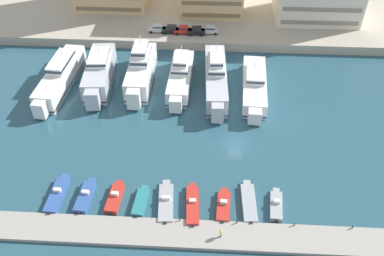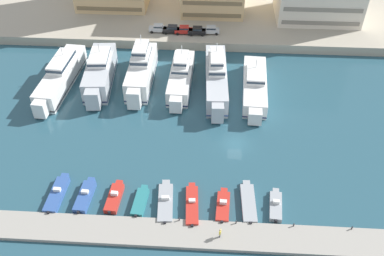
% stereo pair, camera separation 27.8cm
% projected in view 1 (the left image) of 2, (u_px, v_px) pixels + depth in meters
% --- Properties ---
extents(ground_plane, '(400.00, 400.00, 0.00)m').
position_uv_depth(ground_plane, '(235.00, 144.00, 73.78)').
color(ground_plane, '#285160').
extents(pier_dock, '(120.00, 4.65, 0.57)m').
position_uv_depth(pier_dock, '(239.00, 237.00, 59.23)').
color(pier_dock, '#9E998E').
rests_on(pier_dock, ground).
extents(yacht_white_far_left, '(5.59, 22.12, 7.08)m').
position_uv_depth(yacht_white_far_left, '(60.00, 76.00, 85.38)').
color(yacht_white_far_left, white).
rests_on(yacht_white_far_left, ground).
extents(yacht_silver_left, '(5.90, 19.27, 7.45)m').
position_uv_depth(yacht_silver_left, '(99.00, 73.00, 85.90)').
color(yacht_silver_left, silver).
rests_on(yacht_silver_left, ground).
extents(yacht_white_mid_left, '(4.55, 19.17, 9.28)m').
position_uv_depth(yacht_white_mid_left, '(141.00, 70.00, 85.98)').
color(yacht_white_mid_left, white).
rests_on(yacht_white_mid_left, ground).
extents(yacht_white_center_left, '(4.63, 18.71, 7.71)m').
position_uv_depth(yacht_white_center_left, '(180.00, 76.00, 85.55)').
color(yacht_white_center_left, white).
rests_on(yacht_white_center_left, ground).
extents(yacht_silver_center, '(4.89, 22.42, 8.62)m').
position_uv_depth(yacht_silver_center, '(216.00, 77.00, 84.42)').
color(yacht_silver_center, silver).
rests_on(yacht_silver_center, ground).
extents(yacht_white_center_right, '(5.24, 20.26, 6.09)m').
position_uv_depth(yacht_white_center_right, '(254.00, 85.00, 83.81)').
color(yacht_white_center_right, white).
rests_on(yacht_white_center_right, ground).
extents(motorboat_blue_far_left, '(2.25, 7.88, 1.40)m').
position_uv_depth(motorboat_blue_far_left, '(58.00, 194.00, 64.69)').
color(motorboat_blue_far_left, '#33569E').
rests_on(motorboat_blue_far_left, ground).
extents(motorboat_blue_left, '(2.24, 6.90, 1.48)m').
position_uv_depth(motorboat_blue_left, '(86.00, 196.00, 64.31)').
color(motorboat_blue_left, '#33569E').
rests_on(motorboat_blue_left, ground).
extents(motorboat_red_mid_left, '(2.19, 6.39, 1.41)m').
position_uv_depth(motorboat_red_mid_left, '(115.00, 198.00, 64.23)').
color(motorboat_red_mid_left, red).
rests_on(motorboat_red_mid_left, ground).
extents(motorboat_teal_center_left, '(2.15, 6.06, 0.89)m').
position_uv_depth(motorboat_teal_center_left, '(141.00, 202.00, 63.63)').
color(motorboat_teal_center_left, teal).
rests_on(motorboat_teal_center_left, ground).
extents(motorboat_grey_center, '(2.70, 8.28, 1.35)m').
position_uv_depth(motorboat_grey_center, '(166.00, 202.00, 63.61)').
color(motorboat_grey_center, '#9EA3A8').
rests_on(motorboat_grey_center, ground).
extents(motorboat_red_center_right, '(2.25, 8.14, 1.30)m').
position_uv_depth(motorboat_red_center_right, '(193.00, 205.00, 63.15)').
color(motorboat_red_center_right, red).
rests_on(motorboat_red_center_right, ground).
extents(motorboat_red_mid_right, '(2.15, 6.50, 1.41)m').
position_uv_depth(motorboat_red_mid_right, '(224.00, 206.00, 63.07)').
color(motorboat_red_mid_right, red).
rests_on(motorboat_red_mid_right, ground).
extents(motorboat_grey_right, '(2.33, 8.22, 0.82)m').
position_uv_depth(motorboat_grey_right, '(249.00, 202.00, 63.66)').
color(motorboat_grey_right, '#9EA3A8').
rests_on(motorboat_grey_right, ground).
extents(motorboat_grey_far_right, '(2.21, 6.28, 1.33)m').
position_uv_depth(motorboat_grey_far_right, '(276.00, 205.00, 63.20)').
color(motorboat_grey_far_right, '#9EA3A8').
rests_on(motorboat_grey_far_right, ground).
extents(car_silver_far_left, '(4.12, 1.95, 1.80)m').
position_uv_depth(car_silver_far_left, '(157.00, 28.00, 98.56)').
color(car_silver_far_left, '#B7BCC1').
rests_on(car_silver_far_left, quay_promenade).
extents(car_black_left, '(4.12, 1.97, 1.80)m').
position_uv_depth(car_black_left, '(171.00, 29.00, 98.19)').
color(car_black_left, black).
rests_on(car_black_left, quay_promenade).
extents(car_red_mid_left, '(4.18, 2.09, 1.80)m').
position_uv_depth(car_red_mid_left, '(183.00, 30.00, 97.98)').
color(car_red_mid_left, red).
rests_on(car_red_mid_left, quay_promenade).
extents(car_black_center_left, '(4.12, 1.96, 1.80)m').
position_uv_depth(car_black_center_left, '(196.00, 30.00, 97.68)').
color(car_black_center_left, black).
rests_on(car_black_center_left, quay_promenade).
extents(car_silver_center, '(4.18, 2.09, 1.80)m').
position_uv_depth(car_silver_center, '(210.00, 30.00, 98.01)').
color(car_silver_center, '#B7BCC1').
rests_on(car_silver_center, quay_promenade).
extents(pedestrian_near_edge, '(0.30, 0.65, 1.70)m').
position_uv_depth(pedestrian_near_edge, '(221.00, 232.00, 58.24)').
color(pedestrian_near_edge, '#282D3D').
rests_on(pedestrian_near_edge, pier_dock).
extents(bollard_west, '(0.20, 0.20, 0.61)m').
position_uv_depth(bollard_west, '(180.00, 219.00, 60.73)').
color(bollard_west, '#2D2D33').
rests_on(bollard_west, pier_dock).
extents(bollard_west_mid, '(0.20, 0.20, 0.61)m').
position_uv_depth(bollard_west_mid, '(237.00, 222.00, 60.39)').
color(bollard_west_mid, '#2D2D33').
rests_on(bollard_west_mid, pier_dock).
extents(bollard_east_mid, '(0.20, 0.20, 0.61)m').
position_uv_depth(bollard_east_mid, '(294.00, 224.00, 60.06)').
color(bollard_east_mid, '#2D2D33').
rests_on(bollard_east_mid, pier_dock).
extents(bollard_east, '(0.20, 0.20, 0.61)m').
position_uv_depth(bollard_east, '(353.00, 227.00, 59.72)').
color(bollard_east, '#2D2D33').
rests_on(bollard_east, pier_dock).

